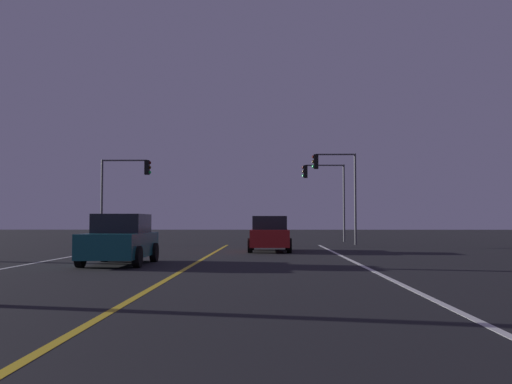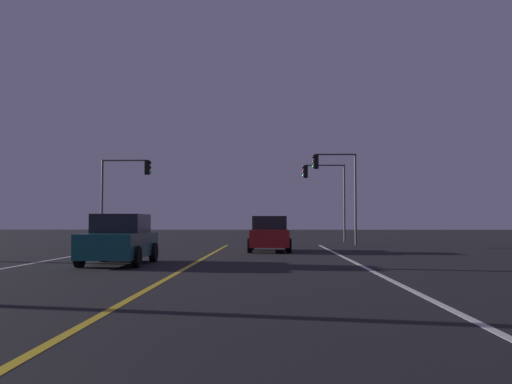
# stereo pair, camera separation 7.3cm
# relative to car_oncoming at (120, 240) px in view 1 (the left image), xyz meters

# --- Properties ---
(lane_edge_right) EXTENTS (0.16, 40.68, 0.01)m
(lane_edge_right) POSITION_rel_car_oncoming_xyz_m (8.07, -4.20, -0.82)
(lane_edge_right) COLOR silver
(lane_edge_right) RESTS_ON ground
(lane_center_divider) EXTENTS (0.16, 40.68, 0.01)m
(lane_center_divider) POSITION_rel_car_oncoming_xyz_m (2.48, -4.20, -0.82)
(lane_center_divider) COLOR gold
(lane_center_divider) RESTS_ON ground
(car_oncoming) EXTENTS (2.02, 4.30, 1.70)m
(car_oncoming) POSITION_rel_car_oncoming_xyz_m (0.00, 0.00, 0.00)
(car_oncoming) COLOR black
(car_oncoming) RESTS_ON ground
(car_ahead_far) EXTENTS (2.02, 4.30, 1.70)m
(car_ahead_far) POSITION_rel_car_oncoming_xyz_m (5.06, 8.61, 0.00)
(car_ahead_far) COLOR black
(car_ahead_far) RESTS_ON ground
(traffic_light_near_right) EXTENTS (2.75, 0.36, 5.66)m
(traffic_light_near_right) POSITION_rel_car_oncoming_xyz_m (9.13, 16.65, 3.35)
(traffic_light_near_right) COLOR #4C4C51
(traffic_light_near_right) RESTS_ON ground
(traffic_light_near_left) EXTENTS (3.16, 0.36, 5.32)m
(traffic_light_near_left) POSITION_rel_car_oncoming_xyz_m (-3.94, 16.65, 3.14)
(traffic_light_near_left) COLOR #4C4C51
(traffic_light_near_left) RESTS_ON ground
(traffic_light_far_right) EXTENTS (3.07, 0.36, 5.51)m
(traffic_light_far_right) POSITION_rel_car_oncoming_xyz_m (8.96, 22.15, 3.26)
(traffic_light_far_right) COLOR #4C4C51
(traffic_light_far_right) RESTS_ON ground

